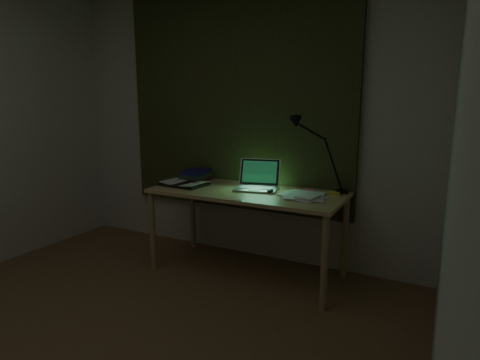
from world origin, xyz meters
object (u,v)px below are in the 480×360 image
object	(u,v)px
laptop	(256,175)
loose_papers	(303,196)
book_stack	(197,175)
desk_lamp	(343,157)
open_textbook	(184,184)
desk	(247,233)

from	to	relation	value
laptop	loose_papers	size ratio (longest dim) A/B	1.15
book_stack	desk_lamp	world-z (taller)	desk_lamp
open_textbook	loose_papers	distance (m)	1.05
laptop	open_textbook	size ratio (longest dim) A/B	1.02
desk	open_textbook	bearing A→B (deg)	-173.97
open_textbook	desk_lamp	size ratio (longest dim) A/B	0.65
desk	desk_lamp	distance (m)	0.99
desk_lamp	laptop	bearing A→B (deg)	-159.86
desk	loose_papers	world-z (taller)	loose_papers
open_textbook	desk_lamp	xyz separation A→B (m)	(1.27, 0.33, 0.27)
desk	open_textbook	distance (m)	0.69
book_stack	desk_lamp	distance (m)	1.32
open_textbook	book_stack	size ratio (longest dim) A/B	1.44
open_textbook	book_stack	distance (m)	0.23
loose_papers	desk_lamp	world-z (taller)	desk_lamp
loose_papers	desk_lamp	bearing A→B (deg)	50.52
book_stack	desk_lamp	xyz separation A→B (m)	(1.30, 0.10, 0.24)
desk	book_stack	world-z (taller)	book_stack
book_stack	desk	bearing A→B (deg)	-15.82
book_stack	loose_papers	xyz separation A→B (m)	(1.07, -0.17, -0.04)
desk	book_stack	size ratio (longest dim) A/B	6.00
desk	laptop	size ratio (longest dim) A/B	4.08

